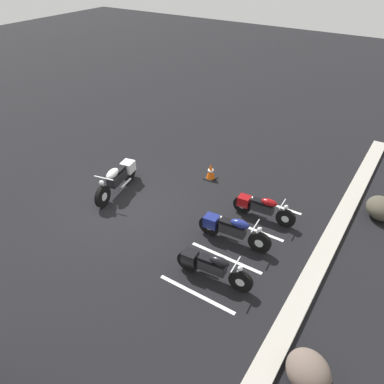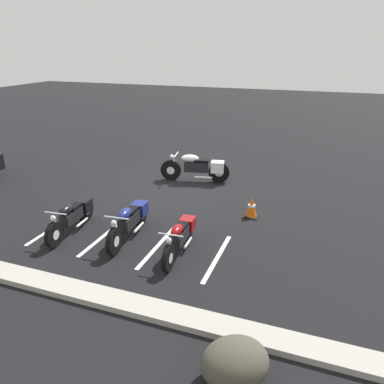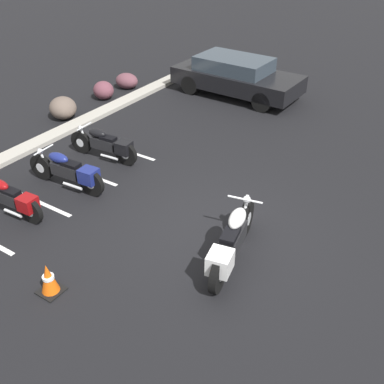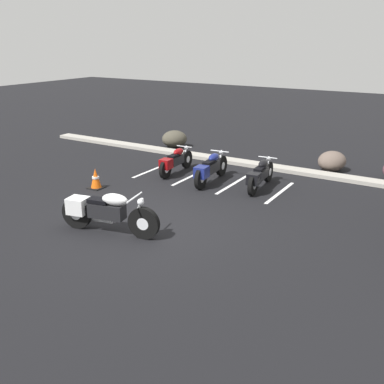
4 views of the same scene
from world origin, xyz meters
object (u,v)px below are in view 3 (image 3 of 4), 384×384
(car_black, at_px, (236,76))
(traffic_cone, at_px, (49,279))
(parked_bike_0, at_px, (10,198))
(landscape_rock_3, at_px, (63,108))
(parked_bike_1, at_px, (69,171))
(landscape_rock_0, at_px, (103,90))
(parked_bike_2, at_px, (106,144))
(motorcycle_white_featured, at_px, (232,241))
(landscape_rock_1, at_px, (127,81))

(car_black, relative_size, traffic_cone, 7.36)
(parked_bike_0, bearing_deg, landscape_rock_3, -58.77)
(parked_bike_0, bearing_deg, parked_bike_1, -103.68)
(parked_bike_0, distance_m, landscape_rock_3, 5.09)
(landscape_rock_0, bearing_deg, parked_bike_2, -136.56)
(motorcycle_white_featured, distance_m, landscape_rock_1, 9.76)
(landscape_rock_3, height_order, traffic_cone, landscape_rock_3)
(motorcycle_white_featured, distance_m, parked_bike_0, 4.77)
(parked_bike_1, bearing_deg, traffic_cone, 125.63)
(landscape_rock_1, bearing_deg, landscape_rock_0, -179.32)
(car_black, xyz_separation_m, traffic_cone, (-9.95, -1.82, -0.40))
(motorcycle_white_featured, height_order, landscape_rock_3, motorcycle_white_featured)
(landscape_rock_3, distance_m, traffic_cone, 7.52)
(parked_bike_2, height_order, landscape_rock_0, parked_bike_2)
(parked_bike_1, distance_m, parked_bike_2, 1.52)
(parked_bike_0, height_order, parked_bike_2, parked_bike_2)
(car_black, height_order, landscape_rock_0, car_black)
(parked_bike_0, distance_m, parked_bike_2, 2.93)
(car_black, height_order, traffic_cone, car_black)
(parked_bike_2, distance_m, landscape_rock_1, 5.31)
(parked_bike_1, xyz_separation_m, landscape_rock_3, (2.77, 3.15, -0.12))
(motorcycle_white_featured, xyz_separation_m, car_black, (7.63, 4.03, 0.18))
(landscape_rock_0, xyz_separation_m, landscape_rock_1, (1.22, 0.01, -0.03))
(landscape_rock_0, height_order, traffic_cone, landscape_rock_0)
(parked_bike_1, relative_size, car_black, 0.49)
(motorcycle_white_featured, distance_m, landscape_rock_0, 9.03)
(motorcycle_white_featured, height_order, parked_bike_1, motorcycle_white_featured)
(parked_bike_0, bearing_deg, car_black, -97.12)
(car_black, distance_m, landscape_rock_3, 5.79)
(parked_bike_0, relative_size, traffic_cone, 3.32)
(motorcycle_white_featured, xyz_separation_m, parked_bike_0, (-1.18, 4.62, -0.09))
(parked_bike_0, height_order, traffic_cone, parked_bike_0)
(parked_bike_0, xyz_separation_m, landscape_rock_3, (4.20, 2.88, -0.08))
(motorcycle_white_featured, xyz_separation_m, parked_bike_2, (1.75, 4.59, -0.08))
(landscape_rock_3, xyz_separation_m, traffic_cone, (-5.33, -5.30, -0.05))
(parked_bike_2, bearing_deg, motorcycle_white_featured, 154.18)
(parked_bike_1, relative_size, landscape_rock_0, 2.94)
(landscape_rock_1, distance_m, traffic_cone, 10.01)
(landscape_rock_0, height_order, landscape_rock_1, landscape_rock_0)
(motorcycle_white_featured, bearing_deg, parked_bike_1, 75.37)
(parked_bike_0, xyz_separation_m, landscape_rock_1, (7.30, 2.98, -0.14))
(parked_bike_1, height_order, car_black, car_black)
(parked_bike_0, bearing_deg, landscape_rock_0, -67.31)
(motorcycle_white_featured, distance_m, landscape_rock_3, 8.09)
(parked_bike_0, relative_size, landscape_rock_1, 2.41)
(parked_bike_0, distance_m, parked_bike_1, 1.45)
(landscape_rock_0, bearing_deg, motorcycle_white_featured, -122.88)
(parked_bike_0, height_order, landscape_rock_0, parked_bike_0)
(motorcycle_white_featured, bearing_deg, parked_bike_2, 57.80)
(parked_bike_2, relative_size, landscape_rock_3, 2.20)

